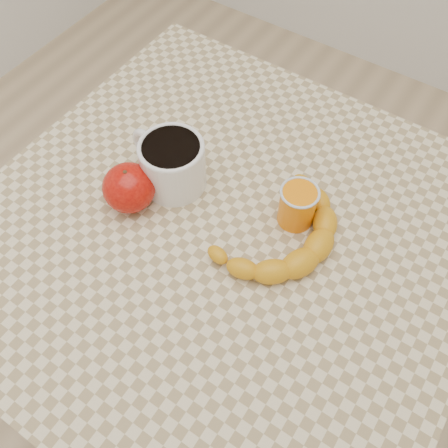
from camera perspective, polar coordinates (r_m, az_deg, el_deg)
The scene contains 6 objects.
ground at distance 1.49m, azimuth -0.00°, elevation -16.71°, with size 3.00×3.00×0.00m, color tan.
table at distance 0.88m, azimuth -0.00°, elevation -3.85°, with size 0.80×0.80×0.75m.
coffee_mug at distance 0.83m, azimuth -6.03°, elevation 7.06°, with size 0.16×0.12×0.09m.
orange_juice_glass at distance 0.80m, azimuth 8.39°, elevation 2.15°, with size 0.06×0.06×0.07m.
apple at distance 0.82m, azimuth -10.81°, elevation 4.09°, with size 0.10×0.10×0.08m.
banana at distance 0.78m, azimuth 6.29°, elevation -1.03°, with size 0.27×0.32×0.04m, color orange, non-canonical shape.
Camera 1 is at (0.24, -0.36, 1.42)m, focal length 40.00 mm.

